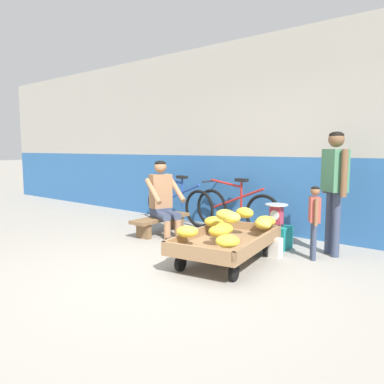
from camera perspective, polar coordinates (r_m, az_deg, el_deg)
ground_plane at (r=3.95m, az=-6.06°, el=-13.06°), size 80.00×80.00×0.00m
back_wall at (r=6.05m, az=13.45°, el=8.33°), size 16.00×0.30×3.05m
banana_cart at (r=4.42m, az=5.25°, el=-7.67°), size 1.06×1.56×0.36m
banana_pile at (r=4.38m, az=5.92°, el=-4.82°), size 0.99×1.43×0.27m
low_bench at (r=5.92m, az=-4.72°, el=-4.39°), size 0.35×1.11×0.27m
vendor_seated at (r=5.78m, az=-4.38°, el=-0.95°), size 0.73×0.61×1.14m
plastic_crate at (r=5.21m, az=12.56°, el=-6.62°), size 0.36×0.28×0.30m
weighing_scale at (r=5.14m, az=12.64°, el=-3.33°), size 0.30×0.30×0.29m
bicycle_near_left at (r=6.68m, az=-2.12°, el=-1.78°), size 1.66×0.48×0.86m
bicycle_far_left at (r=6.11m, az=6.63°, el=-2.61°), size 1.66×0.48×0.86m
customer_adult at (r=4.94m, az=20.75°, el=1.82°), size 0.38×0.36×1.53m
customer_child at (r=4.70m, az=18.00°, el=-3.28°), size 0.19×0.25×0.88m
shopping_bag at (r=4.78m, az=12.31°, el=-8.18°), size 0.18×0.12×0.24m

